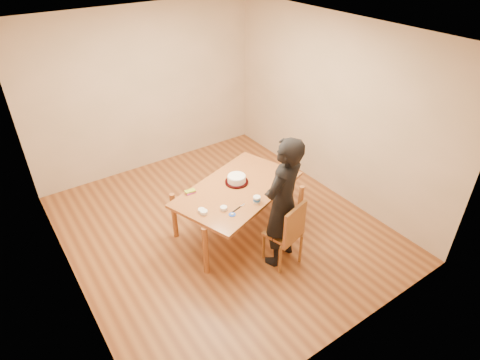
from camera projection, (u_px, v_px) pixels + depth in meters
room_shell at (204, 134)px, 5.28m from camera, size 4.00×4.50×2.70m
dining_table at (238, 189)px, 5.29m from camera, size 1.92×1.50×0.04m
dining_chair at (283, 233)px, 4.98m from camera, size 0.48×0.48×0.04m
cake_plate at (237, 182)px, 5.38m from camera, size 0.31×0.31×0.02m
cake at (237, 179)px, 5.35m from camera, size 0.25×0.25×0.08m
frosting_dome at (237, 176)px, 5.32m from camera, size 0.24×0.24×0.03m
frosting_tub at (257, 199)px, 4.99m from camera, size 0.09×0.09×0.08m
frosting_lid at (232, 215)px, 4.79m from camera, size 0.09×0.09×0.01m
frosting_dollop at (232, 214)px, 4.79m from camera, size 0.04×0.04×0.02m
ramekin_green at (224, 208)px, 4.87m from camera, size 0.09×0.09×0.04m
ramekin_yellow at (201, 210)px, 4.84m from camera, size 0.08×0.08×0.04m
ramekin_multi at (204, 212)px, 4.81m from camera, size 0.09×0.09×0.04m
candy_box_pink at (191, 192)px, 5.18m from camera, size 0.13×0.07×0.02m
candy_box_green at (190, 191)px, 5.16m from camera, size 0.14×0.08×0.02m
spatula at (237, 209)px, 4.88m from camera, size 0.16×0.06×0.01m
person at (283, 203)px, 4.78m from camera, size 0.74×0.60×1.75m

